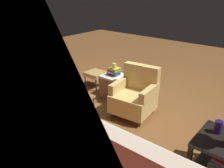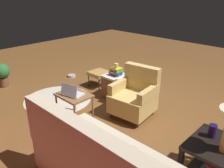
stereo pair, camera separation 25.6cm
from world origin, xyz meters
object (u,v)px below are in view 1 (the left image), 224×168
side_table (224,154)px  laptop (73,94)px  couch (119,168)px  ottoman (96,74)px  tv_remote (113,72)px  yellow_mug (114,66)px  book_stack_hamper (114,71)px  armchair (135,96)px  wicker_hamper (114,86)px  laptop_desk (75,99)px  pet_bowl_steel (67,77)px  book_stack_shelf (221,164)px  small_vase (218,127)px

side_table → laptop: size_ratio=1.74×
couch → ottoman: 3.01m
tv_remote → yellow_mug: bearing=156.1°
couch → yellow_mug: size_ratio=19.01×
ottoman → laptop: bearing=119.9°
couch → yellow_mug: (1.57, -1.84, 0.36)m
couch → book_stack_hamper: couch is taller
armchair → wicker_hamper: (0.73, -0.31, -0.12)m
armchair → tv_remote: bearing=-25.1°
laptop_desk → armchair: bearing=-127.1°
laptop → pet_bowl_steel: (1.72, -1.26, -0.50)m
book_stack_hamper → book_stack_shelf: bearing=158.6°
tv_remote → laptop: bearing=115.0°
armchair → book_stack_hamper: (0.73, -0.32, 0.20)m
wicker_hamper → pet_bowl_steel: bearing=-2.6°
laptop → armchair: bearing=-125.4°
small_vase → pet_bowl_steel: small_vase is taller
book_stack_hamper → laptop_desk: bearing=95.0°
small_vase → wicker_hamper: size_ratio=0.32×
pet_bowl_steel → couch: bearing=148.9°
book_stack_hamper → tv_remote: bearing=-37.0°
book_stack_shelf → laptop: (2.30, 0.25, 0.31)m
small_vase → laptop: bearing=9.2°
side_table → book_stack_hamper: book_stack_hamper is taller
laptop → yellow_mug: size_ratio=3.69×
side_table → yellow_mug: 2.58m
book_stack_hamper → yellow_mug: (-0.02, 0.03, 0.13)m
small_vase → yellow_mug: (2.25, -0.82, 0.06)m
couch → laptop: couch is taller
armchair → laptop_desk: bearing=52.9°
yellow_mug → ottoman: size_ratio=0.25×
armchair → book_stack_hamper: size_ratio=3.43×
laptop_desk → tv_remote: bearing=-80.7°
armchair → side_table: 1.79m
book_stack_hamper → yellow_mug: 0.13m
wicker_hamper → ottoman: bearing=-12.0°
book_stack_shelf → pet_bowl_steel: bearing=-14.1°
small_vase → tv_remote: (2.37, -0.92, -0.13)m
wicker_hamper → book_stack_hamper: 0.32m
side_table → book_stack_hamper: (2.41, -0.94, 0.20)m
book_stack_shelf → yellow_mug: size_ratio=2.67×
armchair → yellow_mug: size_ratio=8.70×
side_table → tv_remote: bearing=-22.1°
pet_bowl_steel → book_stack_hamper: bearing=177.5°
side_table → yellow_mug: size_ratio=6.40×
book_stack_shelf → couch: bearing=48.6°
book_stack_shelf → wicker_hamper: wicker_hamper is taller
laptop_desk → wicker_hamper: 1.16m
couch → ottoman: (2.25, -2.00, -0.02)m
couch → book_stack_hamper: 2.46m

